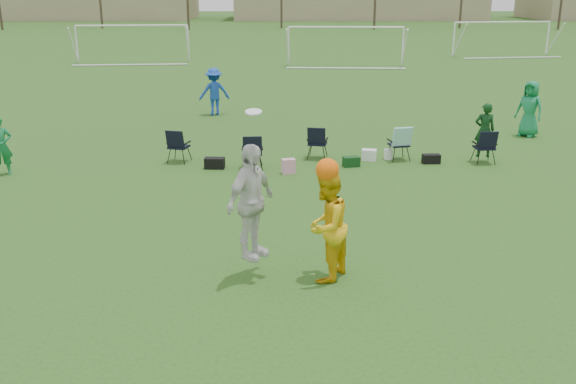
{
  "coord_description": "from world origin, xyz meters",
  "views": [
    {
      "loc": [
        -0.18,
        -9.81,
        4.82
      ],
      "look_at": [
        -0.04,
        1.33,
        1.25
      ],
      "focal_mm": 40.0,
      "sensor_mm": 36.0,
      "label": 1
    }
  ],
  "objects_px": {
    "goal_left": "(132,33)",
    "goal_right": "(502,29)",
    "center_contest": "(293,214)",
    "fielder_green_far": "(530,109)",
    "goal_mid": "(346,35)",
    "fielder_blue": "(214,92)",
    "fielder_green_near": "(1,146)"
  },
  "relations": [
    {
      "from": "goal_left",
      "to": "goal_right",
      "type": "bearing_deg",
      "value": 3.75
    },
    {
      "from": "center_contest",
      "to": "goal_right",
      "type": "bearing_deg",
      "value": 67.01
    },
    {
      "from": "fielder_green_far",
      "to": "center_contest",
      "type": "xyz_separation_m",
      "value": [
        -8.16,
        -11.03,
        0.24
      ]
    },
    {
      "from": "goal_right",
      "to": "goal_mid",
      "type": "bearing_deg",
      "value": -161.43
    },
    {
      "from": "fielder_green_far",
      "to": "goal_mid",
      "type": "height_order",
      "value": "goal_mid"
    },
    {
      "from": "fielder_green_far",
      "to": "goal_mid",
      "type": "bearing_deg",
      "value": 149.2
    },
    {
      "from": "fielder_blue",
      "to": "goal_right",
      "type": "xyz_separation_m",
      "value": [
        18.77,
        22.7,
        1.01
      ]
    },
    {
      "from": "fielder_green_near",
      "to": "goal_right",
      "type": "height_order",
      "value": "goal_right"
    },
    {
      "from": "fielder_blue",
      "to": "center_contest",
      "type": "distance_m",
      "value": 15.23
    },
    {
      "from": "fielder_green_far",
      "to": "center_contest",
      "type": "bearing_deg",
      "value": -78.71
    },
    {
      "from": "fielder_blue",
      "to": "fielder_green_far",
      "type": "height_order",
      "value": "fielder_green_far"
    },
    {
      "from": "fielder_green_far",
      "to": "goal_right",
      "type": "bearing_deg",
      "value": 121.39
    },
    {
      "from": "fielder_green_near",
      "to": "goal_mid",
      "type": "relative_size",
      "value": 0.21
    },
    {
      "from": "fielder_blue",
      "to": "goal_left",
      "type": "distance_m",
      "value": 20.07
    },
    {
      "from": "goal_left",
      "to": "goal_mid",
      "type": "bearing_deg",
      "value": -13.13
    },
    {
      "from": "goal_left",
      "to": "goal_mid",
      "type": "xyz_separation_m",
      "value": [
        14.0,
        -2.0,
        0.0
      ]
    },
    {
      "from": "fielder_green_near",
      "to": "goal_mid",
      "type": "bearing_deg",
      "value": 44.76
    },
    {
      "from": "fielder_green_near",
      "to": "fielder_green_far",
      "type": "height_order",
      "value": "fielder_green_far"
    },
    {
      "from": "center_contest",
      "to": "goal_mid",
      "type": "xyz_separation_m",
      "value": [
        3.98,
        31.67,
        0.74
      ]
    },
    {
      "from": "goal_left",
      "to": "goal_mid",
      "type": "distance_m",
      "value": 14.14
    },
    {
      "from": "fielder_green_near",
      "to": "fielder_blue",
      "type": "height_order",
      "value": "fielder_blue"
    },
    {
      "from": "fielder_green_far",
      "to": "goal_left",
      "type": "xyz_separation_m",
      "value": [
        -18.18,
        22.63,
        0.99
      ]
    },
    {
      "from": "fielder_blue",
      "to": "center_contest",
      "type": "bearing_deg",
      "value": 85.17
    },
    {
      "from": "fielder_green_near",
      "to": "goal_mid",
      "type": "distance_m",
      "value": 27.71
    },
    {
      "from": "center_contest",
      "to": "goal_right",
      "type": "height_order",
      "value": "center_contest"
    },
    {
      "from": "fielder_green_far",
      "to": "goal_mid",
      "type": "xyz_separation_m",
      "value": [
        -4.18,
        20.63,
        0.99
      ]
    },
    {
      "from": "fielder_green_near",
      "to": "fielder_blue",
      "type": "xyz_separation_m",
      "value": [
        4.85,
        8.43,
        0.13
      ]
    },
    {
      "from": "goal_right",
      "to": "fielder_green_near",
      "type": "bearing_deg",
      "value": -135.19
    },
    {
      "from": "goal_mid",
      "to": "fielder_green_far",
      "type": "bearing_deg",
      "value": -74.56
    },
    {
      "from": "center_contest",
      "to": "fielder_green_far",
      "type": "bearing_deg",
      "value": 53.53
    },
    {
      "from": "center_contest",
      "to": "goal_left",
      "type": "distance_m",
      "value": 35.13
    },
    {
      "from": "fielder_green_far",
      "to": "center_contest",
      "type": "height_order",
      "value": "center_contest"
    }
  ]
}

